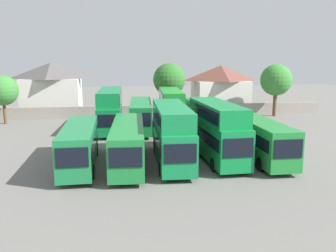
# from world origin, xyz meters

# --- Properties ---
(ground) EXTENTS (140.00, 140.00, 0.00)m
(ground) POSITION_xyz_m (0.00, 18.00, 0.00)
(ground) COLOR slate
(depot_boundary_wall) EXTENTS (56.00, 0.50, 1.80)m
(depot_boundary_wall) POSITION_xyz_m (0.00, 24.45, 0.90)
(depot_boundary_wall) COLOR gray
(depot_boundary_wall) RESTS_ON ground
(bus_1) EXTENTS (2.62, 10.62, 3.38)m
(bus_1) POSITION_xyz_m (-7.65, -0.01, 1.93)
(bus_1) COLOR #1B7A40
(bus_1) RESTS_ON ground
(bus_2) EXTENTS (3.19, 12.14, 3.39)m
(bus_2) POSITION_xyz_m (-3.76, 0.20, 1.94)
(bus_2) COLOR #1C8035
(bus_2) RESTS_ON ground
(bus_3) EXTENTS (3.04, 10.81, 4.85)m
(bus_3) POSITION_xyz_m (-0.11, 0.10, 2.73)
(bus_3) COLOR #148042
(bus_3) RESTS_ON ground
(bus_4) EXTENTS (2.85, 10.23, 4.96)m
(bus_4) POSITION_xyz_m (3.87, 0.43, 2.79)
(bus_4) COLOR #107F3A
(bus_4) RESTS_ON ground
(bus_5) EXTENTS (2.63, 11.21, 3.45)m
(bus_5) POSITION_xyz_m (7.56, 0.25, 1.97)
(bus_5) COLOR #208233
(bus_5) RESTS_ON ground
(bus_6) EXTENTS (2.98, 11.86, 5.01)m
(bus_6) POSITION_xyz_m (-5.43, 14.94, 2.82)
(bus_6) COLOR #107B3C
(bus_6) RESTS_ON ground
(bus_7) EXTENTS (3.29, 12.13, 3.54)m
(bus_7) POSITION_xyz_m (-1.72, 14.47, 2.02)
(bus_7) COLOR #177F37
(bus_7) RESTS_ON ground
(bus_8) EXTENTS (3.29, 11.05, 4.88)m
(bus_8) POSITION_xyz_m (2.11, 14.93, 2.75)
(bus_8) COLOR #1F8E2E
(bus_8) RESTS_ON ground
(bus_9) EXTENTS (2.70, 10.39, 3.38)m
(bus_9) POSITION_xyz_m (5.93, 14.43, 1.93)
(bus_9) COLOR #157D3B
(bus_9) RESTS_ON ground
(house_terrace_left) EXTENTS (9.35, 6.57, 8.14)m
(house_terrace_left) POSITION_xyz_m (-15.00, 30.16, 4.16)
(house_terrace_left) COLOR silver
(house_terrace_left) RESTS_ON ground
(house_terrace_centre) EXTENTS (9.35, 7.35, 7.69)m
(house_terrace_centre) POSITION_xyz_m (13.11, 30.24, 3.93)
(house_terrace_centre) COLOR silver
(house_terrace_centre) RESTS_ON ground
(tree_left_of_lot) EXTENTS (5.14, 5.14, 8.10)m
(tree_left_of_lot) POSITION_xyz_m (3.68, 26.95, 5.50)
(tree_left_of_lot) COLOR brown
(tree_left_of_lot) RESTS_ON ground
(tree_behind_wall) EXTENTS (4.07, 4.07, 6.57)m
(tree_behind_wall) POSITION_xyz_m (-19.78, 21.45, 4.52)
(tree_behind_wall) COLOR brown
(tree_behind_wall) RESTS_ON ground
(tree_right_of_lot) EXTENTS (4.78, 4.78, 7.97)m
(tree_right_of_lot) POSITION_xyz_m (19.53, 22.45, 5.53)
(tree_right_of_lot) COLOR brown
(tree_right_of_lot) RESTS_ON ground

